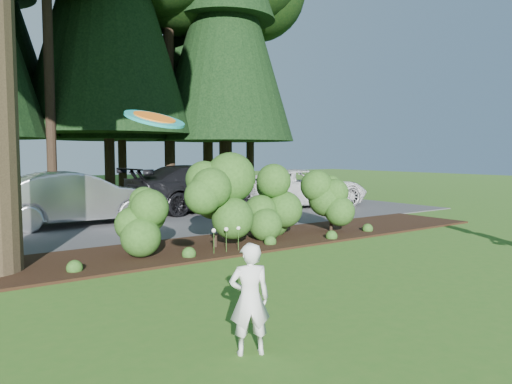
{
  "coord_description": "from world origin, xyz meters",
  "views": [
    {
      "loc": [
        -5.8,
        -6.19,
        2.1
      ],
      "look_at": [
        0.12,
        1.94,
        1.3
      ],
      "focal_mm": 35.0,
      "sensor_mm": 36.0,
      "label": 1
    }
  ],
  "objects_px": {
    "car_silver_wagon": "(76,199)",
    "child": "(250,299)",
    "car_dark_suv": "(202,188)",
    "frisbee": "(155,119)",
    "car_white_suv": "(303,188)"
  },
  "relations": [
    {
      "from": "car_dark_suv",
      "to": "frisbee",
      "type": "bearing_deg",
      "value": 144.67
    },
    {
      "from": "car_silver_wagon",
      "to": "child",
      "type": "distance_m",
      "value": 10.35
    },
    {
      "from": "car_silver_wagon",
      "to": "frisbee",
      "type": "relative_size",
      "value": 8.25
    },
    {
      "from": "car_silver_wagon",
      "to": "car_white_suv",
      "type": "distance_m",
      "value": 8.57
    },
    {
      "from": "car_dark_suv",
      "to": "frisbee",
      "type": "height_order",
      "value": "frisbee"
    },
    {
      "from": "car_dark_suv",
      "to": "child",
      "type": "height_order",
      "value": "car_dark_suv"
    },
    {
      "from": "frisbee",
      "to": "child",
      "type": "bearing_deg",
      "value": -6.56
    },
    {
      "from": "frisbee",
      "to": "car_white_suv",
      "type": "bearing_deg",
      "value": 43.34
    },
    {
      "from": "car_silver_wagon",
      "to": "child",
      "type": "relative_size",
      "value": 3.94
    },
    {
      "from": "car_white_suv",
      "to": "car_dark_suv",
      "type": "bearing_deg",
      "value": 86.3
    },
    {
      "from": "car_silver_wagon",
      "to": "car_white_suv",
      "type": "xyz_separation_m",
      "value": [
        8.57,
        0.02,
        -0.05
      ]
    },
    {
      "from": "car_silver_wagon",
      "to": "car_white_suv",
      "type": "relative_size",
      "value": 0.9
    },
    {
      "from": "frisbee",
      "to": "car_silver_wagon",
      "type": "bearing_deg",
      "value": 77.68
    },
    {
      "from": "car_silver_wagon",
      "to": "car_dark_suv",
      "type": "distance_m",
      "value": 4.82
    },
    {
      "from": "car_silver_wagon",
      "to": "frisbee",
      "type": "bearing_deg",
      "value": 168.89
    }
  ]
}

